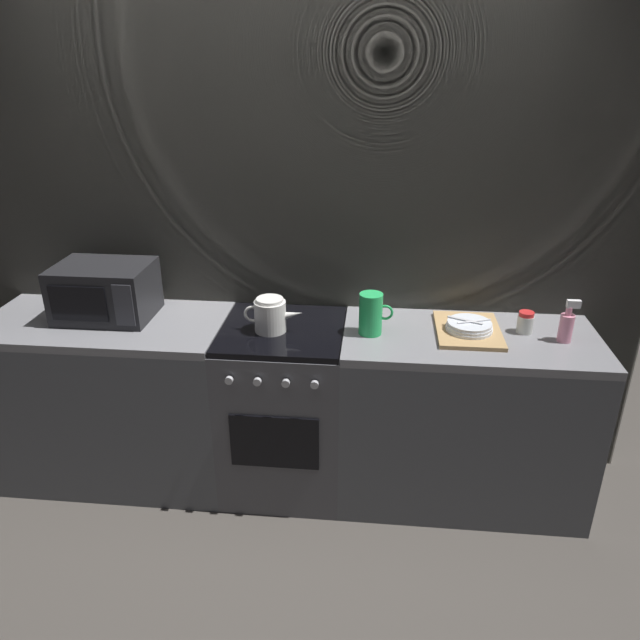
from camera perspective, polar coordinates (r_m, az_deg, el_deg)
ground_plane at (r=3.37m, az=-3.22°, el=-14.77°), size 8.00×8.00×0.00m
back_wall at (r=3.08m, az=-2.83°, el=6.84°), size 3.60×0.05×2.40m
counter_left at (r=3.36m, az=-18.90°, el=-7.06°), size 1.20×0.60×0.90m
stove_unit at (r=3.11m, az=-3.42°, el=-8.32°), size 0.60×0.63×0.90m
counter_right at (r=3.11m, az=13.40°, el=-8.97°), size 1.20×0.60×0.90m
microwave at (r=3.15m, az=-19.80°, el=2.61°), size 0.46×0.35×0.27m
kettle at (r=2.84m, az=-4.74°, el=0.47°), size 0.28×0.15×0.17m
pitcher at (r=2.80m, az=4.89°, el=0.59°), size 0.16×0.11×0.20m
dish_pile at (r=2.91m, az=13.97°, el=-0.77°), size 0.30×0.40×0.07m
spice_jar at (r=2.98m, az=18.97°, el=-0.22°), size 0.08×0.08×0.10m
spray_bottle at (r=2.95m, az=22.44°, el=-0.46°), size 0.08×0.06×0.20m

